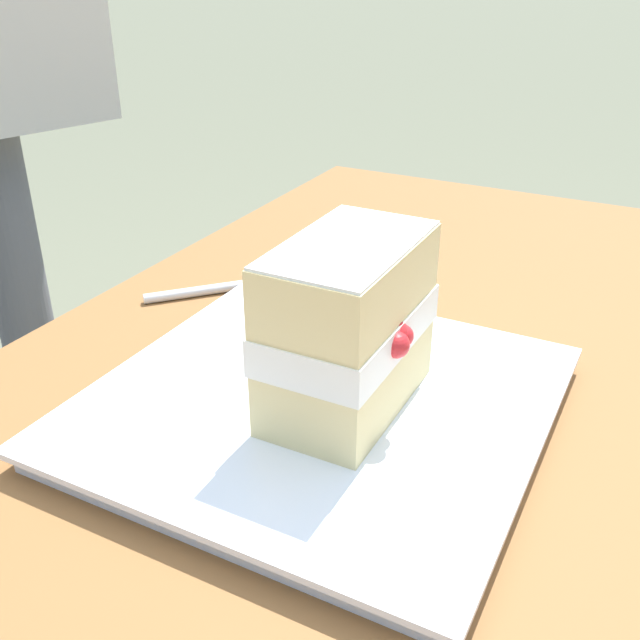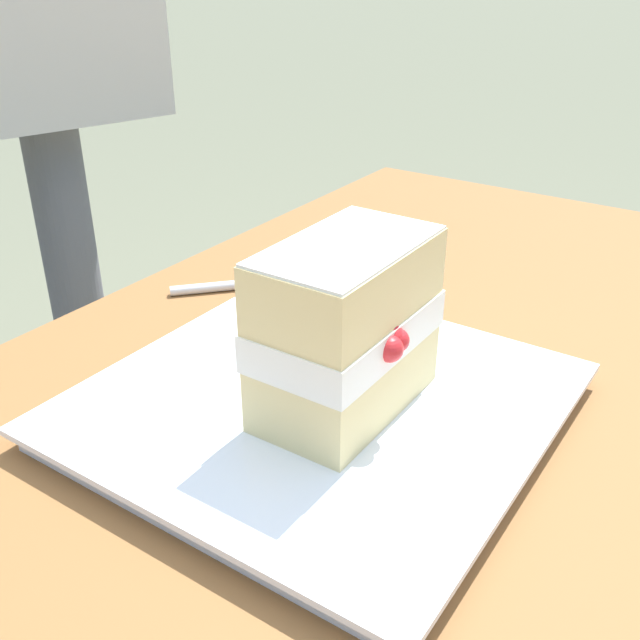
% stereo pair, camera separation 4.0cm
% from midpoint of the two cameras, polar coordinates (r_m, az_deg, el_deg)
% --- Properties ---
extents(dessert_plate, '(0.25, 0.25, 0.02)m').
position_cam_midpoint_polar(dessert_plate, '(0.43, 2.69, -6.75)').
color(dessert_plate, white).
rests_on(dessert_plate, patio_table).
extents(cake_slice, '(0.11, 0.07, 0.10)m').
position_cam_midpoint_polar(cake_slice, '(0.40, 5.03, -0.72)').
color(cake_slice, '#EAD18C').
rests_on(cake_slice, dessert_plate).
extents(dessert_fork, '(0.14, 0.13, 0.01)m').
position_cam_midpoint_polar(dessert_fork, '(0.60, -0.42, 3.11)').
color(dessert_fork, silver).
rests_on(dessert_fork, patio_table).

